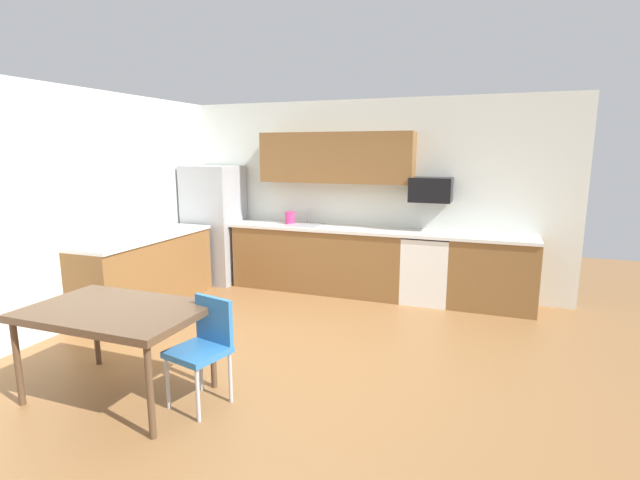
{
  "coord_description": "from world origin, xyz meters",
  "views": [
    {
      "loc": [
        1.82,
        -3.91,
        2.0
      ],
      "look_at": [
        0.0,
        1.0,
        1.0
      ],
      "focal_mm": 26.39,
      "sensor_mm": 36.0,
      "label": 1
    }
  ],
  "objects_px": {
    "dining_table": "(115,315)",
    "kettle": "(290,218)",
    "microwave": "(431,190)",
    "chair_near_table": "(204,342)",
    "oven_range": "(426,268)",
    "refrigerator": "(215,224)"
  },
  "relations": [
    {
      "from": "dining_table",
      "to": "microwave",
      "type": "bearing_deg",
      "value": 60.31
    },
    {
      "from": "microwave",
      "to": "dining_table",
      "type": "xyz_separation_m",
      "value": [
        -2.0,
        -3.51,
        -0.79
      ]
    },
    {
      "from": "chair_near_table",
      "to": "kettle",
      "type": "height_order",
      "value": "kettle"
    },
    {
      "from": "oven_range",
      "to": "microwave",
      "type": "distance_m",
      "value": 1.04
    },
    {
      "from": "refrigerator",
      "to": "kettle",
      "type": "height_order",
      "value": "refrigerator"
    },
    {
      "from": "dining_table",
      "to": "kettle",
      "type": "xyz_separation_m",
      "value": [
        -0.0,
        3.46,
        0.32
      ]
    },
    {
      "from": "oven_range",
      "to": "dining_table",
      "type": "xyz_separation_m",
      "value": [
        -2.0,
        -3.41,
        0.24
      ]
    },
    {
      "from": "kettle",
      "to": "chair_near_table",
      "type": "bearing_deg",
      "value": -77.71
    },
    {
      "from": "microwave",
      "to": "kettle",
      "type": "distance_m",
      "value": 2.06
    },
    {
      "from": "microwave",
      "to": "kettle",
      "type": "relative_size",
      "value": 2.7
    },
    {
      "from": "dining_table",
      "to": "kettle",
      "type": "height_order",
      "value": "kettle"
    },
    {
      "from": "microwave",
      "to": "oven_range",
      "type": "bearing_deg",
      "value": -90.0
    },
    {
      "from": "refrigerator",
      "to": "chair_near_table",
      "type": "height_order",
      "value": "refrigerator"
    },
    {
      "from": "oven_range",
      "to": "microwave",
      "type": "relative_size",
      "value": 1.69
    },
    {
      "from": "microwave",
      "to": "dining_table",
      "type": "height_order",
      "value": "microwave"
    },
    {
      "from": "microwave",
      "to": "chair_near_table",
      "type": "bearing_deg",
      "value": -111.06
    },
    {
      "from": "dining_table",
      "to": "chair_near_table",
      "type": "height_order",
      "value": "chair_near_table"
    },
    {
      "from": "kettle",
      "to": "dining_table",
      "type": "bearing_deg",
      "value": -89.95
    },
    {
      "from": "oven_range",
      "to": "chair_near_table",
      "type": "distance_m",
      "value": 3.49
    },
    {
      "from": "refrigerator",
      "to": "kettle",
      "type": "xyz_separation_m",
      "value": [
        1.21,
        0.13,
        0.13
      ]
    },
    {
      "from": "refrigerator",
      "to": "oven_range",
      "type": "height_order",
      "value": "refrigerator"
    },
    {
      "from": "dining_table",
      "to": "chair_near_table",
      "type": "relative_size",
      "value": 1.65
    }
  ]
}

